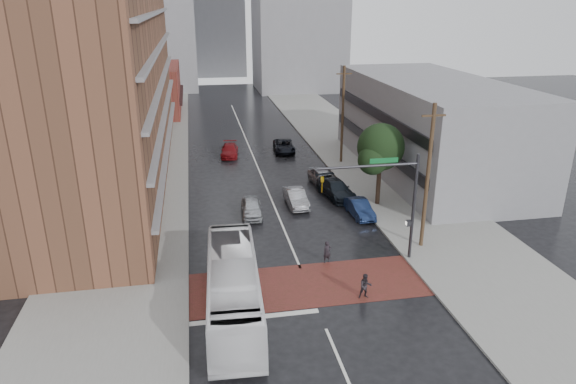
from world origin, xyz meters
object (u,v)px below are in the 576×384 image
pedestrian_b (365,286)px  car_travel_a (252,208)px  pedestrian_a (327,252)px  car_travel_b (296,198)px  car_parked_mid (336,189)px  car_parked_near (360,208)px  transit_bus (233,287)px  car_parked_far (323,177)px  car_travel_c (229,150)px  suv_travel (284,146)px

pedestrian_b → car_travel_a: 14.03m
pedestrian_a → car_travel_b: pedestrian_a is taller
pedestrian_b → car_parked_mid: 16.15m
pedestrian_b → car_parked_near: 11.98m
transit_bus → car_parked_far: 21.57m
pedestrian_a → pedestrian_b: pedestrian_b is taller
car_travel_b → car_travel_c: (-4.32, 15.61, -0.06)m
pedestrian_b → car_travel_b: pedestrian_b is taller
transit_bus → pedestrian_a: size_ratio=7.50×
car_parked_far → transit_bus: bearing=-122.9°
pedestrian_a → car_travel_b: bearing=78.7°
pedestrian_a → car_travel_b: (-0.05, 10.03, -0.06)m
car_parked_near → car_parked_far: 7.66m
car_travel_c → car_parked_mid: bearing=-53.8°
transit_bus → suv_travel: bearing=77.9°
car_travel_b → car_parked_near: car_travel_b is taller
transit_bus → car_travel_b: bearing=69.4°
car_travel_a → pedestrian_a: bearing=-62.3°
suv_travel → car_parked_mid: size_ratio=0.95×
car_travel_a → car_travel_b: bearing=23.4°
pedestrian_b → pedestrian_a: bearing=107.0°
car_travel_a → car_parked_far: 9.40m
car_travel_b → car_travel_c: size_ratio=0.96×
car_parked_mid → car_travel_a: bearing=-170.0°
car_travel_c → car_parked_near: size_ratio=1.11×
pedestrian_b → car_travel_c: pedestrian_b is taller
pedestrian_a → car_travel_a: (-3.91, 8.61, -0.08)m
car_parked_far → car_travel_b: bearing=-132.7°
transit_bus → car_travel_a: size_ratio=2.87×
suv_travel → transit_bus: bearing=-100.5°
car_parked_mid → car_parked_near: bearing=-91.1°
car_parked_near → pedestrian_b: bearing=-109.3°
pedestrian_a → car_parked_far: bearing=65.5°
transit_bus → car_parked_near: size_ratio=2.88×
transit_bus → car_travel_b: transit_bus is taller
car_parked_near → transit_bus: bearing=-135.9°
car_travel_a → car_travel_c: bearing=94.8°
car_travel_a → suv_travel: 18.50m
car_travel_c → car_parked_far: car_parked_far is taller
car_travel_c → suv_travel: bearing=11.8°
pedestrian_b → suv_travel: pedestrian_b is taller
car_parked_near → car_parked_mid: size_ratio=0.78×
car_travel_b → car_parked_mid: 4.03m
transit_bus → suv_travel: size_ratio=2.39×
car_travel_c → car_parked_far: (7.72, -11.06, 0.13)m
car_travel_b → suv_travel: (1.84, 16.18, -0.03)m
suv_travel → car_parked_near: size_ratio=1.21×
car_travel_b → car_parked_mid: car_parked_mid is taller
pedestrian_a → car_parked_near: bearing=46.0°
car_travel_a → car_parked_far: (7.26, 5.96, 0.09)m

